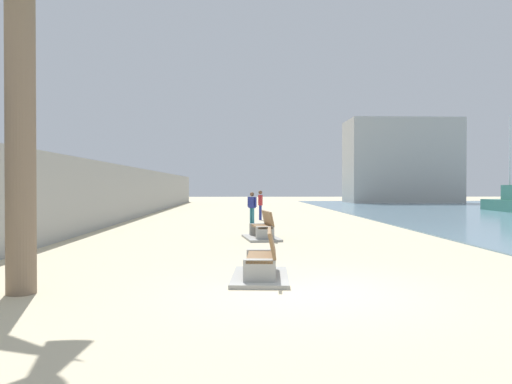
{
  "coord_description": "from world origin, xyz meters",
  "views": [
    {
      "loc": [
        -1.15,
        -8.62,
        1.84
      ],
      "look_at": [
        -0.5,
        10.71,
        1.62
      ],
      "focal_mm": 34.79,
      "sensor_mm": 36.0,
      "label": 1
    }
  ],
  "objects_px": {
    "palm_tree": "(22,2)",
    "person_standing": "(260,203)",
    "bench_near": "(262,267)",
    "bench_far": "(262,232)",
    "person_walking": "(252,205)"
  },
  "relations": [
    {
      "from": "bench_near",
      "to": "person_standing",
      "type": "height_order",
      "value": "person_standing"
    },
    {
      "from": "palm_tree",
      "to": "bench_far",
      "type": "xyz_separation_m",
      "value": [
        4.49,
        8.58,
        -4.75
      ]
    },
    {
      "from": "person_walking",
      "to": "bench_far",
      "type": "bearing_deg",
      "value": -88.7
    },
    {
      "from": "bench_near",
      "to": "person_standing",
      "type": "distance_m",
      "value": 17.16
    },
    {
      "from": "palm_tree",
      "to": "person_standing",
      "type": "relative_size",
      "value": 4.2
    },
    {
      "from": "palm_tree",
      "to": "person_walking",
      "type": "height_order",
      "value": "palm_tree"
    },
    {
      "from": "palm_tree",
      "to": "bench_far",
      "type": "distance_m",
      "value": 10.79
    },
    {
      "from": "bench_far",
      "to": "person_standing",
      "type": "bearing_deg",
      "value": 87.93
    },
    {
      "from": "person_standing",
      "to": "bench_far",
      "type": "bearing_deg",
      "value": -92.07
    },
    {
      "from": "palm_tree",
      "to": "person_standing",
      "type": "xyz_separation_m",
      "value": [
        4.84,
        18.33,
        -4.05
      ]
    },
    {
      "from": "palm_tree",
      "to": "bench_near",
      "type": "relative_size",
      "value": 3.13
    },
    {
      "from": "bench_far",
      "to": "person_walking",
      "type": "distance_m",
      "value": 7.27
    },
    {
      "from": "bench_near",
      "to": "bench_far",
      "type": "bearing_deg",
      "value": 87.32
    },
    {
      "from": "person_standing",
      "to": "bench_near",
      "type": "bearing_deg",
      "value": -92.33
    },
    {
      "from": "bench_near",
      "to": "person_walking",
      "type": "relative_size",
      "value": 1.39
    }
  ]
}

